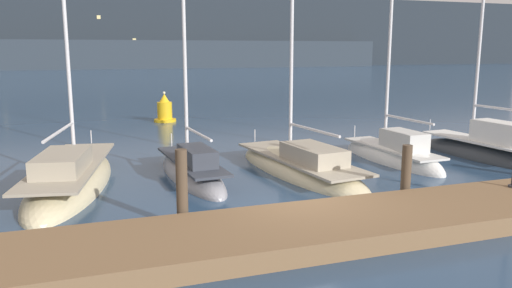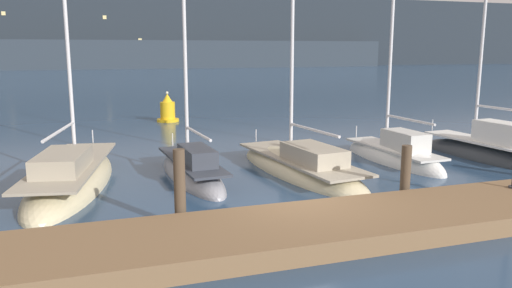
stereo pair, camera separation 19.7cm
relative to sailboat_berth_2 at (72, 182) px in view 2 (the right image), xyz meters
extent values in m
plane|color=navy|center=(5.81, -4.78, -0.12)|extent=(400.00, 400.00, 0.00)
cube|color=brown|center=(5.81, -6.48, 0.10)|extent=(26.87, 2.80, 0.45)
cylinder|color=#4C3D2D|center=(2.64, -4.83, 0.85)|extent=(0.28, 0.28, 1.94)
cylinder|color=#4C3D2D|center=(8.99, -4.83, 0.70)|extent=(0.28, 0.28, 1.65)
ellipsoid|color=beige|center=(0.01, 0.06, -0.12)|extent=(3.61, 8.32, 1.48)
cube|color=#A39984|center=(0.01, 0.06, 0.57)|extent=(3.04, 6.99, 0.08)
cube|color=#A39984|center=(-0.17, -0.89, 0.88)|extent=(1.74, 2.78, 0.54)
cylinder|color=silver|center=(-0.19, -0.99, 1.80)|extent=(0.74, 3.38, 0.09)
cylinder|color=silver|center=(0.71, 3.70, 0.82)|extent=(0.04, 0.04, 0.50)
ellipsoid|color=gray|center=(3.83, -0.13, -0.12)|extent=(1.83, 6.10, 1.21)
cube|color=#333842|center=(3.83, -0.13, 0.46)|extent=(1.54, 5.13, 0.08)
cube|color=#333842|center=(3.88, -0.85, 0.77)|extent=(0.98, 1.98, 0.54)
cylinder|color=silver|center=(3.80, 0.35, 3.94)|extent=(0.12, 0.12, 6.96)
cylinder|color=silver|center=(3.89, -1.01, 1.52)|extent=(0.28, 2.73, 0.09)
cylinder|color=silver|center=(3.64, 2.64, 0.71)|extent=(0.04, 0.04, 0.50)
ellipsoid|color=beige|center=(7.55, -0.67, -0.12)|extent=(3.00, 7.91, 1.36)
cube|color=#A39984|center=(7.55, -0.67, 0.40)|extent=(2.52, 6.64, 0.08)
cube|color=#A39984|center=(7.66, -1.59, 0.71)|extent=(1.54, 2.60, 0.55)
cylinder|color=silver|center=(7.47, -0.06, 5.76)|extent=(0.12, 0.12, 10.73)
cylinder|color=silver|center=(7.66, -1.55, 1.53)|extent=(0.46, 2.99, 0.09)
cylinder|color=silver|center=(7.12, 2.85, 0.65)|extent=(0.04, 0.04, 0.50)
ellipsoid|color=white|center=(11.73, -0.11, -0.12)|extent=(1.79, 5.83, 1.55)
cube|color=silver|center=(11.73, -0.11, 0.38)|extent=(1.50, 4.90, 0.08)
cube|color=silver|center=(11.76, -0.81, 0.78)|extent=(1.00, 1.89, 0.73)
cylinder|color=silver|center=(11.71, 0.35, 4.55)|extent=(0.12, 0.12, 8.34)
cylinder|color=silver|center=(11.77, -1.00, 1.61)|extent=(0.21, 2.70, 0.09)
cylinder|color=silver|center=(11.61, 2.54, 0.63)|extent=(0.04, 0.04, 0.50)
ellipsoid|color=#2D3338|center=(15.45, -0.80, -0.12)|extent=(2.09, 6.44, 1.18)
cube|color=silver|center=(15.45, -0.80, 0.56)|extent=(1.75, 5.41, 0.08)
cube|color=silver|center=(15.51, -1.56, 1.01)|extent=(1.10, 2.10, 0.83)
cylinder|color=silver|center=(15.41, -0.29, 4.86)|extent=(0.12, 0.12, 8.61)
cylinder|color=silver|center=(15.53, -1.71, 1.94)|extent=(0.33, 2.83, 0.09)
cylinder|color=silver|center=(15.21, 2.10, 0.81)|extent=(0.04, 0.04, 0.50)
cylinder|color=gold|center=(5.06, 13.50, -0.04)|extent=(1.31, 1.31, 0.16)
cylinder|color=gold|center=(5.06, 13.50, 0.54)|extent=(0.87, 0.87, 1.01)
cone|color=gold|center=(5.06, 13.50, 1.30)|extent=(0.61, 0.61, 0.50)
sphere|color=#F9EAB7|center=(5.06, 13.50, 1.60)|extent=(0.16, 0.16, 0.16)
cube|color=#232B33|center=(5.81, 111.66, 8.64)|extent=(240.00, 16.00, 17.52)
cube|color=#2C363F|center=(-0.83, 101.66, 3.01)|extent=(144.00, 10.00, 6.27)
cube|color=#F4DB8C|center=(11.54, 103.61, 1.49)|extent=(0.80, 0.10, 0.80)
cube|color=#F4DB8C|center=(12.29, 103.61, 6.23)|extent=(0.80, 0.10, 0.80)
cube|color=#F4DB8C|center=(47.46, 103.61, 4.49)|extent=(0.80, 0.10, 0.80)
cube|color=#F4DB8C|center=(4.71, 103.61, 11.22)|extent=(0.80, 0.10, 0.80)
cube|color=#F4DB8C|center=(-15.81, 103.61, 11.63)|extent=(0.80, 0.10, 0.80)
camera|label=1|loc=(0.55, -16.32, 4.14)|focal=35.00mm
camera|label=2|loc=(0.74, -16.38, 4.14)|focal=35.00mm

